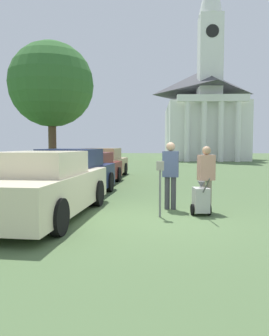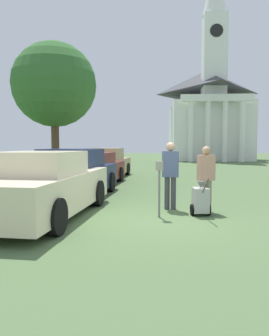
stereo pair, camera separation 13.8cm
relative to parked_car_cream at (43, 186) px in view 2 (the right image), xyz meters
The scene contains 11 objects.
ground_plane 2.82m from the parked_car_cream, ahead, with size 120.00×120.00×0.00m, color #4C663D.
parked_car_cream is the anchor object (origin of this frame).
parked_car_navy 2.91m from the parked_car_cream, 90.00° to the left, with size 2.31×4.77×1.61m.
parked_car_maroon 6.13m from the parked_car_cream, 90.00° to the left, with size 2.25×5.28×1.41m.
parked_car_tan 9.56m from the parked_car_cream, 90.00° to the left, with size 2.34×5.12×1.56m.
parking_meter 2.79m from the parked_car_cream, ahead, with size 0.18×0.09×1.35m.
person_worker 3.30m from the parked_car_cream, 20.26° to the left, with size 0.45×0.29×1.81m.
person_supervisor 4.08m from the parked_car_cream, 11.88° to the left, with size 0.46×0.31×1.70m.
equipment_cart 3.84m from the parked_car_cream, ahead, with size 0.49×1.00×1.00m.
church 34.19m from the parked_car_cream, 75.01° to the left, with size 8.68×13.80×21.00m.
shade_tree 11.70m from the parked_car_cream, 105.91° to the left, with size 4.66×4.66×7.40m.
Camera 2 is at (-0.01, -7.55, 1.74)m, focal length 35.00 mm.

